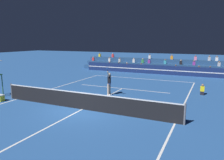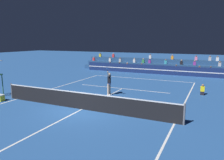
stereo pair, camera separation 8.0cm
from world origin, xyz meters
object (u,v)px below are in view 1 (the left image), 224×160
Objects in this scene: ball_kid_courtside at (202,91)px; tennis_player at (109,83)px; tennis_ball at (84,101)px; equipment_cooler at (0,98)px.

ball_kid_courtside is 0.36× the size of tennis_player.
tennis_player is 34.38× the size of tennis_ball.
ball_kid_courtside reaches higher than tennis_ball.
tennis_player is at bearing 37.51° from equipment_cooler.
ball_kid_courtside is at bearing 31.83° from equipment_cooler.
tennis_player reaches higher than tennis_ball.
ball_kid_courtside is at bearing 37.04° from tennis_ball.
tennis_ball is 5.78m from equipment_cooler.
tennis_ball is 0.14× the size of equipment_cooler.
equipment_cooler is (-6.10, -4.69, -0.75)m from tennis_player.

